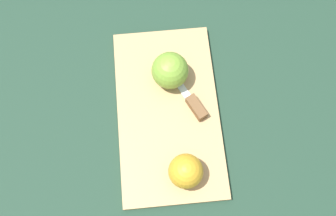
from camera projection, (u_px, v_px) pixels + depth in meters
name	position (u px, v px, depth m)	size (l,w,h in m)	color
ground_plane	(168.00, 113.00, 0.86)	(4.00, 4.00, 0.00)	#1E3828
cutting_board	(168.00, 112.00, 0.85)	(0.41, 0.24, 0.02)	tan
apple_half_left	(186.00, 171.00, 0.77)	(0.07, 0.07, 0.07)	gold
apple_half_right	(170.00, 70.00, 0.83)	(0.08, 0.08, 0.08)	olive
knife	(193.00, 103.00, 0.84)	(0.15, 0.08, 0.02)	silver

